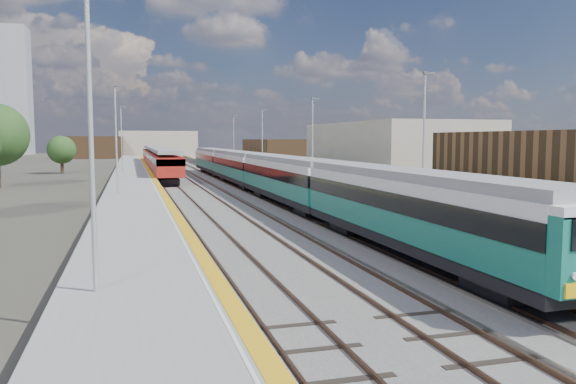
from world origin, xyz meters
name	(u,v)px	position (x,y,z in m)	size (l,w,h in m)	color
ground	(226,187)	(0.00, 50.00, 0.00)	(320.00, 320.00, 0.00)	#47443A
ballast_bed	(201,185)	(-2.25, 52.50, 0.03)	(10.50, 155.00, 0.06)	#565451
tracks	(204,183)	(-1.65, 54.18, 0.11)	(8.96, 160.00, 0.17)	#4C3323
platform_right	(270,179)	(5.28, 52.49, 0.54)	(4.70, 155.00, 8.52)	slate
platform_left	(133,181)	(-9.05, 52.49, 0.52)	(4.30, 155.00, 8.52)	slate
buildings	(91,115)	(-18.12, 138.60, 10.70)	(72.00, 185.50, 40.00)	brown
green_train	(259,170)	(1.50, 41.41, 2.07)	(2.67, 74.52, 2.94)	black
red_train	(157,158)	(-5.50, 77.65, 2.10)	(2.81, 57.03, 3.55)	black
tree_c	(62,150)	(-18.52, 77.76, 3.34)	(3.92, 3.92, 5.31)	#382619
tree_d	(353,148)	(21.48, 68.54, 3.62)	(4.24, 4.24, 5.75)	#382619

